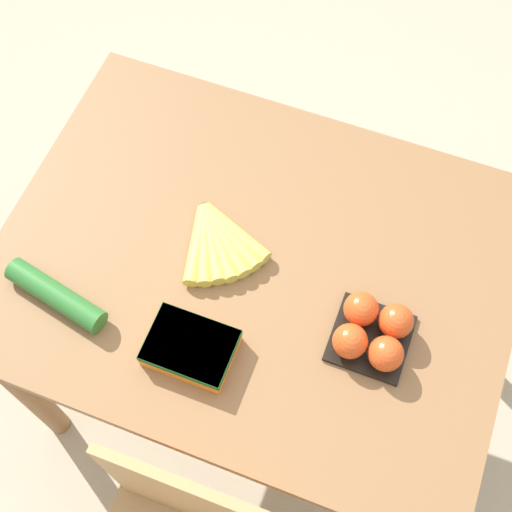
# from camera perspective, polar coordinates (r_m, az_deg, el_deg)

# --- Properties ---
(ground_plane) EXTENTS (12.00, 12.00, 0.00)m
(ground_plane) POSITION_cam_1_polar(r_m,az_deg,el_deg) (2.25, -0.00, -9.25)
(ground_plane) COLOR #B7A88E
(dining_table) EXTENTS (1.11, 0.84, 0.77)m
(dining_table) POSITION_cam_1_polar(r_m,az_deg,el_deg) (1.64, -0.00, -2.40)
(dining_table) COLOR olive
(dining_table) RESTS_ON ground_plane
(banana_bunch) EXTENTS (0.19, 0.20, 0.03)m
(banana_bunch) POSITION_cam_1_polar(r_m,az_deg,el_deg) (1.53, -3.13, 1.23)
(banana_bunch) COLOR brown
(banana_bunch) RESTS_ON dining_table
(tomato_pack) EXTENTS (0.16, 0.16, 0.08)m
(tomato_pack) POSITION_cam_1_polar(r_m,az_deg,el_deg) (1.44, 9.33, -6.02)
(tomato_pack) COLOR black
(tomato_pack) RESTS_ON dining_table
(carrot_bag) EXTENTS (0.17, 0.13, 0.05)m
(carrot_bag) POSITION_cam_1_polar(r_m,az_deg,el_deg) (1.43, -5.25, -7.28)
(carrot_bag) COLOR orange
(carrot_bag) RESTS_ON dining_table
(cucumber_near) EXTENTS (0.24, 0.10, 0.05)m
(cucumber_near) POSITION_cam_1_polar(r_m,az_deg,el_deg) (1.52, -15.72, -3.04)
(cucumber_near) COLOR #2D702D
(cucumber_near) RESTS_ON dining_table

